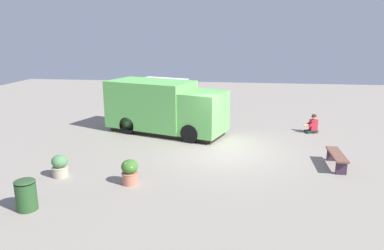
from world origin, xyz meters
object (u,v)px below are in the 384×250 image
Objects in this scene: planter_flowering_far at (60,166)px; plaza_bench at (337,157)px; food_truck at (164,108)px; person_customer at (313,125)px; planter_flowering_near at (130,172)px; trash_bin at (26,194)px.

planter_flowering_far reaches higher than plaza_bench.
planter_flowering_far is at bearing -111.30° from food_truck.
planter_flowering_near is (-6.50, -6.72, 0.04)m from person_customer.
planter_flowering_near is 1.07× the size of planter_flowering_far.
planter_flowering_far is 0.86× the size of trash_bin.
planter_flowering_near is (0.17, -5.85, -0.73)m from food_truck.
planter_flowering_far is at bearing 95.77° from trash_bin.
trash_bin is at bearing -153.88° from plaza_bench.
planter_flowering_far is (-2.35, 0.26, -0.03)m from planter_flowering_near.
trash_bin is at bearing -134.91° from person_customer.
planter_flowering_near is 2.37m from planter_flowering_far.
planter_flowering_far is at bearing -167.12° from plaza_bench.
plaza_bench is at bearing -90.34° from person_customer.
person_customer is 1.13× the size of planter_flowering_near.
food_truck is 6.05m from planter_flowering_far.
planter_flowering_far is at bearing -143.89° from person_customer.
planter_flowering_near is at bearing 42.36° from trash_bin.
plaza_bench is at bearing -28.23° from food_truck.
food_truck reaches higher than plaza_bench.
person_customer is (6.68, 0.87, -0.77)m from food_truck.
planter_flowering_far is 0.44× the size of plaza_bench.
food_truck is at bearing 151.77° from plaza_bench.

